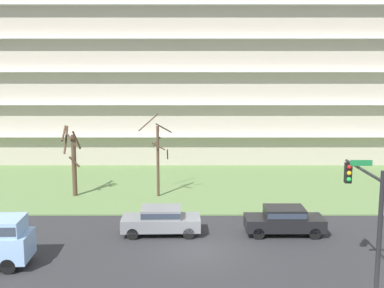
# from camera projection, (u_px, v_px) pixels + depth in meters

# --- Properties ---
(ground) EXTENTS (160.00, 160.00, 0.00)m
(ground) POSITION_uv_depth(u_px,v_px,m) (195.00, 251.00, 24.64)
(ground) COLOR #2D2D30
(grass_lawn_strip) EXTENTS (80.00, 16.00, 0.08)m
(grass_lawn_strip) POSITION_uv_depth(u_px,v_px,m) (193.00, 185.00, 38.47)
(grass_lawn_strip) COLOR #66844C
(grass_lawn_strip) RESTS_ON ground
(apartment_building) EXTENTS (42.80, 12.68, 18.20)m
(apartment_building) POSITION_uv_depth(u_px,v_px,m) (192.00, 71.00, 50.78)
(apartment_building) COLOR #B2A899
(apartment_building) RESTS_ON ground
(tree_far_left) EXTENTS (1.31, 1.38, 5.21)m
(tree_far_left) POSITION_uv_depth(u_px,v_px,m) (71.00, 160.00, 34.68)
(tree_far_left) COLOR #4C3828
(tree_far_left) RESTS_ON ground
(tree_left) EXTENTS (2.42, 2.42, 6.01)m
(tree_left) POSITION_uv_depth(u_px,v_px,m) (156.00, 156.00, 34.59)
(tree_left) COLOR #4C3828
(tree_left) RESTS_ON ground
(sedan_black_near_left) EXTENTS (4.40, 1.81, 1.57)m
(sedan_black_near_left) POSITION_uv_depth(u_px,v_px,m) (282.00, 219.00, 27.00)
(sedan_black_near_left) COLOR black
(sedan_black_near_left) RESTS_ON ground
(sedan_gray_center_left) EXTENTS (4.45, 1.92, 1.57)m
(sedan_gray_center_left) POSITION_uv_depth(u_px,v_px,m) (159.00, 219.00, 26.97)
(sedan_gray_center_left) COLOR slate
(sedan_gray_center_left) RESTS_ON ground
(traffic_signal_mast) EXTENTS (0.90, 4.21, 5.59)m
(traffic_signal_mast) POSITION_uv_depth(u_px,v_px,m) (364.00, 207.00, 19.00)
(traffic_signal_mast) COLOR black
(traffic_signal_mast) RESTS_ON ground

